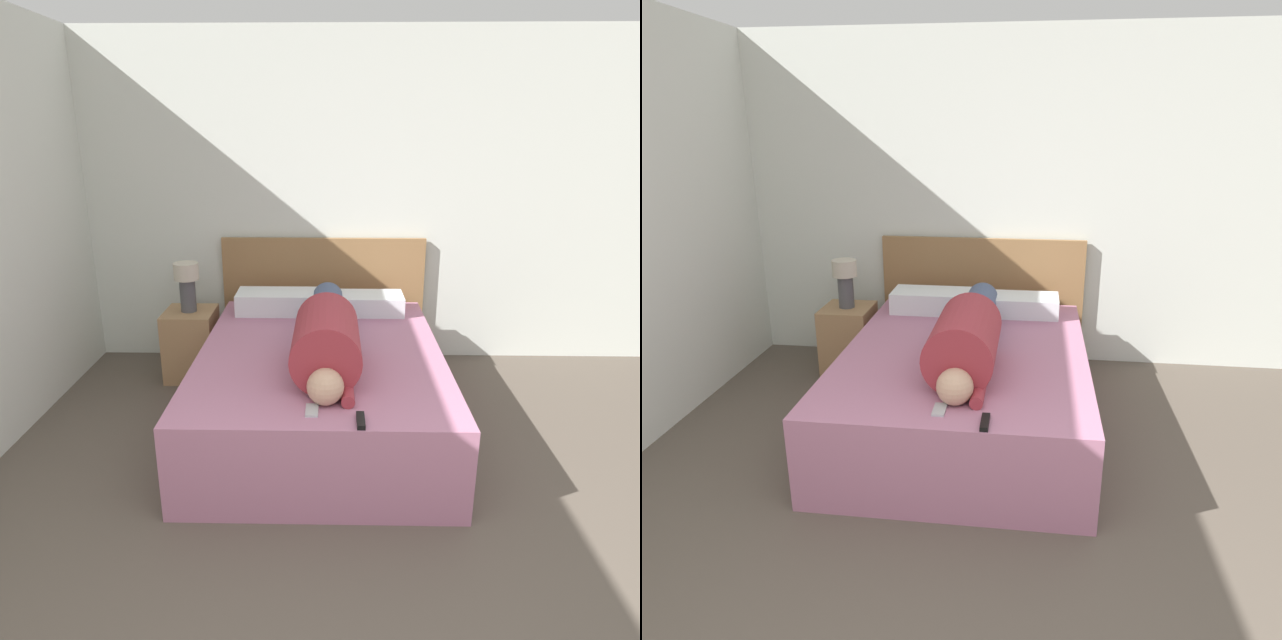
{
  "view_description": "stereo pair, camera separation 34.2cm",
  "coord_description": "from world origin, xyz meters",
  "views": [
    {
      "loc": [
        -0.1,
        -0.81,
        1.88
      ],
      "look_at": [
        -0.16,
        2.43,
        0.78
      ],
      "focal_mm": 32.0,
      "sensor_mm": 36.0,
      "label": 1
    },
    {
      "loc": [
        0.25,
        -0.79,
        1.88
      ],
      "look_at": [
        -0.16,
        2.43,
        0.78
      ],
      "focal_mm": 32.0,
      "sensor_mm": 36.0,
      "label": 2
    }
  ],
  "objects": [
    {
      "name": "bed",
      "position": [
        -0.16,
        2.59,
        0.26
      ],
      "size": [
        1.54,
        2.08,
        0.53
      ],
      "color": "#B2708E",
      "rests_on": "ground_plane"
    },
    {
      "name": "table_lamp",
      "position": [
        -1.19,
        3.33,
        0.77
      ],
      "size": [
        0.19,
        0.19,
        0.38
      ],
      "color": "#4C4C51",
      "rests_on": "nightstand"
    },
    {
      "name": "tv_remote",
      "position": [
        0.05,
        1.63,
        0.54
      ],
      "size": [
        0.04,
        0.15,
        0.02
      ],
      "color": "black",
      "rests_on": "bed"
    },
    {
      "name": "pillow_near_headboard",
      "position": [
        -0.51,
        3.36,
        0.61
      ],
      "size": [
        0.61,
        0.31,
        0.16
      ],
      "color": "white",
      "rests_on": "bed"
    },
    {
      "name": "pillow_second",
      "position": [
        0.16,
        3.36,
        0.6
      ],
      "size": [
        0.58,
        0.31,
        0.14
      ],
      "color": "white",
      "rests_on": "bed"
    },
    {
      "name": "cell_phone",
      "position": [
        -0.19,
        1.74,
        0.53
      ],
      "size": [
        0.06,
        0.13,
        0.01
      ],
      "color": "#B2B7BC",
      "rests_on": "bed"
    },
    {
      "name": "nightstand",
      "position": [
        -1.19,
        3.33,
        0.27
      ],
      "size": [
        0.38,
        0.41,
        0.54
      ],
      "color": "#A37A51",
      "rests_on": "ground_plane"
    },
    {
      "name": "person_lying",
      "position": [
        -0.12,
        2.42,
        0.69
      ],
      "size": [
        0.38,
        1.66,
        0.38
      ],
      "color": "tan",
      "rests_on": "bed"
    },
    {
      "name": "wall_back",
      "position": [
        0.0,
        3.83,
        1.3
      ],
      "size": [
        5.35,
        0.06,
        2.6
      ],
      "color": "silver",
      "rests_on": "ground_plane"
    },
    {
      "name": "headboard",
      "position": [
        -0.16,
        3.76,
        0.51
      ],
      "size": [
        1.66,
        0.04,
        1.03
      ],
      "color": "olive",
      "rests_on": "ground_plane"
    }
  ]
}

